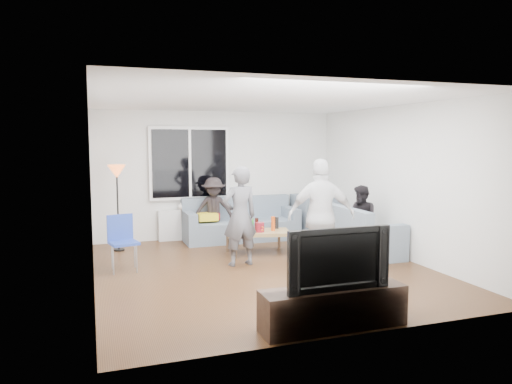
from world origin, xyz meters
name	(u,v)px	position (x,y,z in m)	size (l,w,h in m)	color
floor	(262,270)	(0.00, 0.00, -0.02)	(5.00, 5.50, 0.04)	#56351C
ceiling	(263,99)	(0.00, 0.00, 2.62)	(5.00, 5.50, 0.04)	white
wall_back	(217,175)	(0.00, 2.77, 1.30)	(5.00, 0.04, 2.60)	silver
wall_front	(356,211)	(0.00, -2.77, 1.30)	(5.00, 0.04, 2.60)	silver
wall_left	(89,192)	(-2.52, 0.00, 1.30)	(0.04, 5.50, 2.60)	silver
wall_right	(401,182)	(2.52, 0.00, 1.30)	(0.04, 5.50, 2.60)	silver
window_frame	(189,163)	(-0.60, 2.69, 1.55)	(1.62, 0.06, 1.47)	white
window_glass	(190,163)	(-0.60, 2.65, 1.55)	(1.50, 0.02, 1.35)	black
window_mullion	(190,163)	(-0.60, 2.64, 1.55)	(0.05, 0.03, 1.35)	white
radiator	(191,224)	(-0.60, 2.65, 0.31)	(1.30, 0.12, 0.62)	silver
potted_plant	(211,200)	(-0.18, 2.62, 0.79)	(0.19, 0.15, 0.34)	#2D692A
vase	(182,205)	(-0.77, 2.62, 0.71)	(0.17, 0.17, 0.18)	white
sofa_back_section	(241,219)	(0.35, 2.27, 0.42)	(2.30, 0.85, 0.85)	slate
sofa_right_section	(356,228)	(2.02, 0.62, 0.42)	(0.85, 2.00, 0.85)	slate
sofa_corner	(316,215)	(2.03, 2.27, 0.42)	(0.85, 0.85, 0.85)	slate
cushion_yellow	(207,217)	(-0.35, 2.25, 0.51)	(0.38, 0.32, 0.14)	yellow
cushion_red	(209,216)	(-0.29, 2.33, 0.51)	(0.36, 0.30, 0.13)	maroon
coffee_table	(258,242)	(0.30, 1.06, 0.20)	(1.10, 0.60, 0.40)	#977D49
pitcher	(259,227)	(0.29, 0.96, 0.49)	(0.17, 0.17, 0.17)	maroon
side_chair	(124,244)	(-2.05, 0.58, 0.43)	(0.40, 0.40, 0.86)	#243D9E
floor_lamp	(118,208)	(-2.05, 2.06, 0.78)	(0.32, 0.32, 1.56)	orange
player_left	(240,216)	(-0.26, 0.35, 0.80)	(0.58, 0.38, 1.60)	#505056
player_right	(321,216)	(0.78, -0.46, 0.87)	(1.01, 0.42, 1.73)	silver
spectator_right	(362,220)	(2.02, 0.43, 0.61)	(0.59, 0.46, 1.22)	black
spectator_back	(214,210)	(-0.21, 2.30, 0.64)	(0.83, 0.47, 1.28)	black
tv_console	(333,308)	(-0.09, -2.50, 0.22)	(1.60, 0.40, 0.44)	#34251A
television	(334,257)	(-0.09, -2.50, 0.77)	(1.16, 0.15, 0.67)	black
bottle_a	(239,225)	(-0.03, 1.14, 0.50)	(0.07, 0.07, 0.21)	orange
bottle_b	(251,226)	(0.13, 0.94, 0.53)	(0.08, 0.08, 0.25)	#1F9D1C
bottle_c	(257,224)	(0.32, 1.20, 0.51)	(0.07, 0.07, 0.21)	black
bottle_d	(273,224)	(0.56, 1.00, 0.53)	(0.07, 0.07, 0.26)	#D14912
bottle_e	(277,223)	(0.69, 1.16, 0.51)	(0.07, 0.07, 0.21)	black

